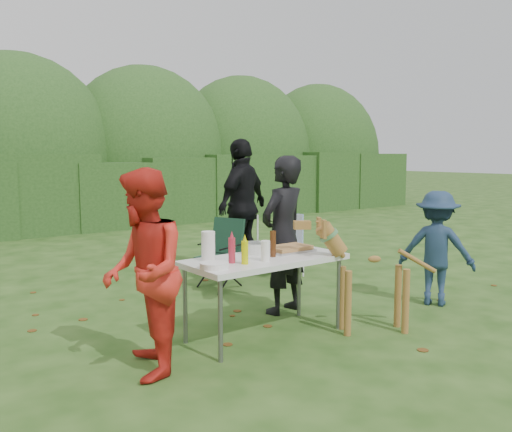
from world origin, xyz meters
TOP-DOWN VIEW (x-y plane):
  - ground at (0.00, 0.00)m, footprint 80.00×80.00m
  - hedge_row at (0.00, 8.00)m, footprint 22.00×1.40m
  - shrub_backdrop at (0.00, 9.60)m, footprint 20.00×2.60m
  - folding_table at (-0.31, 0.11)m, footprint 1.50×0.70m
  - person_cook at (0.32, 0.59)m, footprint 0.68×0.52m
  - person_red_jacket at (-1.58, -0.02)m, footprint 0.85×0.94m
  - person_black_puffy at (1.12, 2.40)m, footprint 1.20×0.85m
  - child at (1.86, -0.23)m, footprint 0.81×0.95m
  - dog at (0.59, -0.41)m, footprint 1.18×0.95m
  - camping_chair at (0.39, 1.90)m, footprint 0.70×0.70m
  - lawn_chair at (1.41, 1.92)m, footprint 0.60×0.60m
  - food_tray at (0.06, 0.19)m, footprint 0.45×0.30m
  - focaccia_bread at (0.06, 0.19)m, footprint 0.40×0.26m
  - mustard_bottle at (-0.64, -0.03)m, footprint 0.06×0.06m
  - ketchup_bottle at (-0.70, 0.08)m, footprint 0.06×0.06m
  - beer_bottle at (-0.24, 0.08)m, footprint 0.06×0.06m
  - paper_towel_roll at (-0.80, 0.29)m, footprint 0.12×0.12m
  - cup_stack at (-0.41, -0.03)m, footprint 0.08×0.08m
  - pasta_bowl at (-0.25, 0.31)m, footprint 0.26×0.26m
  - plate_stack at (-0.94, -0.01)m, footprint 0.24×0.24m

SIDE VIEW (x-z plane):
  - ground at x=0.00m, z-range 0.00..0.00m
  - lawn_chair at x=1.41m, z-range 0.00..0.86m
  - camping_chair at x=0.39m, z-range 0.00..0.87m
  - dog at x=0.59m, z-range 0.00..1.06m
  - child at x=1.86m, z-range 0.00..1.27m
  - folding_table at x=-0.31m, z-range 0.32..1.06m
  - food_tray at x=0.06m, z-range 0.74..0.76m
  - plate_stack at x=-0.94m, z-range 0.74..0.79m
  - focaccia_bread at x=0.06m, z-range 0.76..0.80m
  - person_red_jacket at x=-1.58m, z-range 0.00..1.58m
  - pasta_bowl at x=-0.25m, z-range 0.74..0.84m
  - cup_stack at x=-0.41m, z-range 0.74..0.92m
  - person_cook at x=0.32m, z-range 0.00..1.66m
  - mustard_bottle at x=-0.64m, z-range 0.74..0.94m
  - hedge_row at x=0.00m, z-range 0.00..1.70m
  - ketchup_bottle at x=-0.70m, z-range 0.74..0.96m
  - beer_bottle at x=-0.24m, z-range 0.74..0.98m
  - paper_towel_roll at x=-0.80m, z-range 0.74..1.00m
  - person_black_puffy at x=1.12m, z-range 0.00..1.89m
  - shrub_backdrop at x=0.00m, z-range 0.00..3.20m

